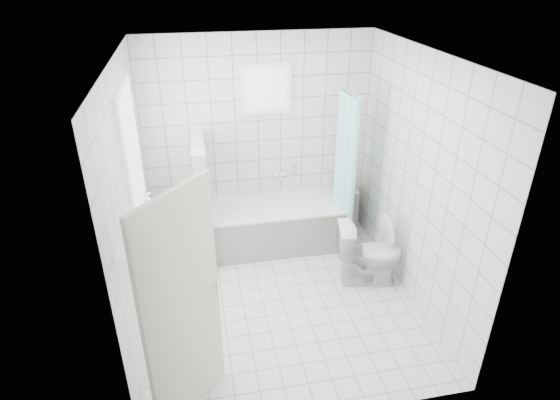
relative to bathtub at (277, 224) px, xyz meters
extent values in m
plane|color=white|center=(-0.16, -1.12, -0.29)|extent=(3.00, 3.00, 0.00)
plane|color=white|center=(-0.16, -1.12, 2.31)|extent=(3.00, 3.00, 0.00)
cube|color=white|center=(-0.16, 0.38, 1.01)|extent=(2.80, 0.02, 2.60)
cube|color=white|center=(-0.16, -2.62, 1.01)|extent=(2.80, 0.02, 2.60)
cube|color=white|center=(-1.56, -1.12, 1.01)|extent=(0.02, 3.00, 2.60)
cube|color=white|center=(1.24, -1.12, 1.01)|extent=(0.02, 3.00, 2.60)
cube|color=white|center=(-1.51, -0.82, 1.31)|extent=(0.01, 0.90, 1.40)
cube|color=white|center=(-0.06, 0.33, 1.66)|extent=(0.50, 0.01, 0.50)
cube|color=white|center=(-1.47, -0.82, 0.57)|extent=(0.18, 1.02, 0.08)
cube|color=silver|center=(-1.15, -2.30, 0.71)|extent=(0.56, 0.63, 2.00)
cube|color=white|center=(0.00, 0.00, -0.02)|extent=(1.68, 0.75, 0.55)
cube|color=white|center=(0.00, 0.00, 0.27)|extent=(1.70, 0.77, 0.03)
cube|color=white|center=(-0.92, -0.05, 0.46)|extent=(0.15, 0.85, 1.50)
cube|color=white|center=(0.95, 0.25, -0.02)|extent=(0.40, 0.24, 0.55)
imported|color=white|center=(0.87, -0.98, 0.08)|extent=(0.79, 0.54, 0.74)
cylinder|color=silver|center=(0.79, -0.02, 1.71)|extent=(0.02, 0.80, 0.02)
cube|color=silver|center=(0.10, 0.33, 0.56)|extent=(0.18, 0.06, 0.06)
imported|color=#BBBAC0|center=(-1.46, -0.71, 0.77)|extent=(0.17, 0.17, 0.33)
imported|color=#D86DDA|center=(-1.46, -0.56, 0.70)|extent=(0.10, 0.10, 0.17)
imported|color=silver|center=(-1.46, -0.82, 0.69)|extent=(0.16, 0.16, 0.16)
imported|color=#35A1F1|center=(-1.46, -1.03, 0.69)|extent=(0.08, 0.08, 0.17)
imported|color=#DD56AA|center=(-1.46, -1.19, 0.75)|extent=(0.13, 0.14, 0.29)
cylinder|color=#168724|center=(0.93, 0.19, 0.38)|extent=(0.06, 0.06, 0.24)
cylinder|color=orange|center=(1.00, 0.17, 0.39)|extent=(0.06, 0.06, 0.26)
cylinder|color=#C71740|center=(0.90, 0.29, 0.38)|extent=(0.06, 0.06, 0.24)
camera|label=1|loc=(-0.96, -5.07, 3.05)|focal=30.00mm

